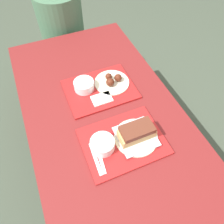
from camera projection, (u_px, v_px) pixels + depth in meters
name	position (u px, v px, depth m)	size (l,w,h in m)	color
ground_plane	(107.00, 168.00, 1.77)	(12.00, 12.00, 0.00)	#424C3D
picnic_table	(105.00, 125.00, 1.25)	(0.82, 1.60, 0.74)	maroon
picnic_bench_far	(66.00, 56.00, 2.03)	(0.78, 0.28, 0.45)	maroon
tray_near	(123.00, 141.00, 1.07)	(0.40, 0.31, 0.01)	red
tray_far	(100.00, 89.00, 1.28)	(0.40, 0.31, 0.01)	red
bowl_coleslaw_near	(102.00, 144.00, 1.02)	(0.12, 0.12, 0.05)	white
brisket_sandwich_plate	(136.00, 134.00, 1.05)	(0.22, 0.22, 0.09)	beige
plastic_fork_near	(96.00, 159.00, 1.01)	(0.02, 0.17, 0.00)	white
plastic_knife_near	(100.00, 157.00, 1.01)	(0.03, 0.17, 0.00)	white
condiment_packet	(120.00, 129.00, 1.11)	(0.04, 0.03, 0.01)	#3F3F47
bowl_coleslaw_far	(84.00, 85.00, 1.25)	(0.12, 0.12, 0.05)	white
wings_plate_far	(112.00, 81.00, 1.29)	(0.21, 0.21, 0.06)	beige
napkin_far	(102.00, 99.00, 1.22)	(0.11, 0.08, 0.01)	white
person_seated_across	(61.00, 20.00, 1.75)	(0.36, 0.36, 0.68)	#477051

